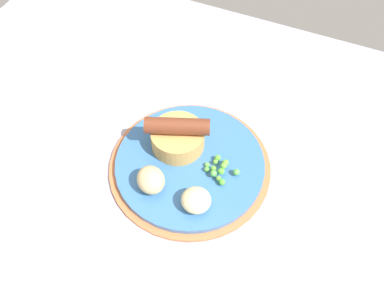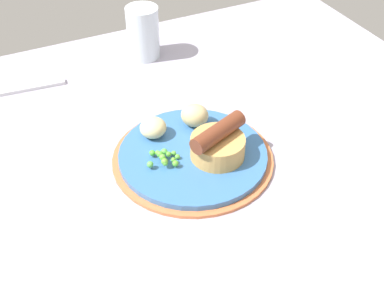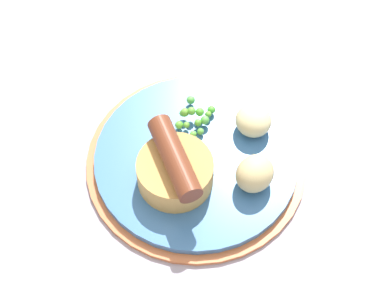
% 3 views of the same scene
% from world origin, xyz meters
% --- Properties ---
extents(dining_table, '(1.10, 0.80, 0.03)m').
position_xyz_m(dining_table, '(0.00, 0.00, 0.01)').
color(dining_table, '#9E99AD').
rests_on(dining_table, ground).
extents(dinner_plate, '(0.24, 0.24, 0.01)m').
position_xyz_m(dinner_plate, '(0.05, -0.03, 0.04)').
color(dinner_plate, '#CC6B3D').
rests_on(dinner_plate, dining_table).
extents(sausage_pudding, '(0.09, 0.08, 0.06)m').
position_xyz_m(sausage_pudding, '(0.08, -0.05, 0.07)').
color(sausage_pudding, tan).
rests_on(sausage_pudding, dinner_plate).
extents(pea_pile, '(0.05, 0.04, 0.02)m').
position_xyz_m(pea_pile, '(0.00, -0.03, 0.05)').
color(pea_pile, '#56B239').
rests_on(pea_pile, dinner_plate).
extents(potato_chunk_1, '(0.06, 0.06, 0.04)m').
position_xyz_m(potato_chunk_1, '(0.08, 0.03, 0.06)').
color(potato_chunk_1, '#CCB77F').
rests_on(potato_chunk_1, dinner_plate).
extents(potato_chunk_2, '(0.05, 0.04, 0.03)m').
position_xyz_m(potato_chunk_2, '(0.01, 0.03, 0.06)').
color(potato_chunk_2, beige).
rests_on(potato_chunk_2, dinner_plate).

